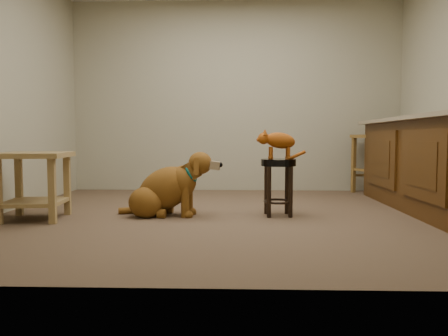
{
  "coord_description": "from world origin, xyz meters",
  "views": [
    {
      "loc": [
        0.04,
        -4.07,
        0.73
      ],
      "look_at": [
        -0.1,
        -0.0,
        0.45
      ],
      "focal_mm": 35.0,
      "sensor_mm": 36.0,
      "label": 1
    }
  ],
  "objects_px": {
    "side_table": "(34,175)",
    "wood_stool": "(372,163)",
    "padded_stool": "(278,176)",
    "golden_retriever": "(166,190)",
    "tabby_kitten": "(277,141)"
  },
  "relations": [
    {
      "from": "side_table",
      "to": "wood_stool",
      "type": "bearing_deg",
      "value": 28.5
    },
    {
      "from": "padded_stool",
      "to": "golden_retriever",
      "type": "height_order",
      "value": "golden_retriever"
    },
    {
      "from": "padded_stool",
      "to": "wood_stool",
      "type": "distance_m",
      "value": 2.18
    },
    {
      "from": "side_table",
      "to": "golden_retriever",
      "type": "distance_m",
      "value": 1.18
    },
    {
      "from": "side_table",
      "to": "tabby_kitten",
      "type": "distance_m",
      "value": 2.22
    },
    {
      "from": "wood_stool",
      "to": "tabby_kitten",
      "type": "distance_m",
      "value": 2.21
    },
    {
      "from": "wood_stool",
      "to": "side_table",
      "type": "relative_size",
      "value": 1.21
    },
    {
      "from": "padded_stool",
      "to": "side_table",
      "type": "xyz_separation_m",
      "value": [
        -2.2,
        -0.26,
        0.02
      ]
    },
    {
      "from": "padded_stool",
      "to": "golden_retriever",
      "type": "relative_size",
      "value": 0.53
    },
    {
      "from": "padded_stool",
      "to": "wood_stool",
      "type": "xyz_separation_m",
      "value": [
        1.38,
        1.69,
        0.02
      ]
    },
    {
      "from": "wood_stool",
      "to": "golden_retriever",
      "type": "relative_size",
      "value": 0.76
    },
    {
      "from": "tabby_kitten",
      "to": "padded_stool",
      "type": "bearing_deg",
      "value": -5.72
    },
    {
      "from": "padded_stool",
      "to": "golden_retriever",
      "type": "xyz_separation_m",
      "value": [
        -1.05,
        -0.02,
        -0.14
      ]
    },
    {
      "from": "side_table",
      "to": "tabby_kitten",
      "type": "height_order",
      "value": "tabby_kitten"
    },
    {
      "from": "padded_stool",
      "to": "golden_retriever",
      "type": "bearing_deg",
      "value": -178.86
    }
  ]
}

